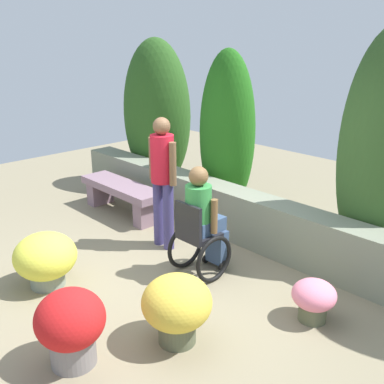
% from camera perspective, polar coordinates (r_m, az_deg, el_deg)
% --- Properties ---
extents(ground_plane, '(12.71, 12.71, 0.00)m').
position_cam_1_polar(ground_plane, '(5.26, -4.26, -11.83)').
color(ground_plane, gray).
extents(stone_retaining_wall, '(7.36, 0.41, 0.68)m').
position_cam_1_polar(stone_retaining_wall, '(6.19, 7.72, -3.48)').
color(stone_retaining_wall, gray).
rests_on(stone_retaining_wall, ground).
extents(hedge_backdrop, '(7.51, 1.21, 2.92)m').
position_cam_1_polar(hedge_backdrop, '(6.12, 14.52, 6.08)').
color(hedge_backdrop, '#29541D').
rests_on(hedge_backdrop, ground).
extents(stone_bench, '(1.63, 0.47, 0.49)m').
position_cam_1_polar(stone_bench, '(7.24, -8.72, -0.17)').
color(stone_bench, gray).
rests_on(stone_bench, ground).
extents(person_in_wheelchair, '(0.53, 0.66, 1.33)m').
position_cam_1_polar(person_in_wheelchair, '(5.28, 1.22, -4.11)').
color(person_in_wheelchair, black).
rests_on(person_in_wheelchair, ground).
extents(person_standing_companion, '(0.49, 0.30, 1.74)m').
position_cam_1_polar(person_standing_companion, '(5.85, -3.69, 2.21)').
color(person_standing_companion, '#423B75').
rests_on(person_standing_companion, ground).
extents(flower_pot_purple_near, '(0.65, 0.65, 0.66)m').
position_cam_1_polar(flower_pot_purple_near, '(4.26, -1.91, -14.07)').
color(flower_pot_purple_near, '#53583F').
rests_on(flower_pot_purple_near, ground).
extents(flower_pot_terracotta_by_wall, '(0.60, 0.60, 0.70)m').
position_cam_1_polar(flower_pot_terracotta_by_wall, '(4.14, -14.89, -15.75)').
color(flower_pot_terracotta_by_wall, slate).
rests_on(flower_pot_terracotta_by_wall, ground).
extents(flower_pot_red_accent, '(0.44, 0.44, 0.43)m').
position_cam_1_polar(flower_pot_red_accent, '(4.76, 14.95, -12.69)').
color(flower_pot_red_accent, '#575B41').
rests_on(flower_pot_red_accent, ground).
extents(flower_pot_small_foreground, '(0.70, 0.70, 0.63)m').
position_cam_1_polar(flower_pot_small_foreground, '(5.40, -17.81, -7.93)').
color(flower_pot_small_foreground, gray).
rests_on(flower_pot_small_foreground, ground).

